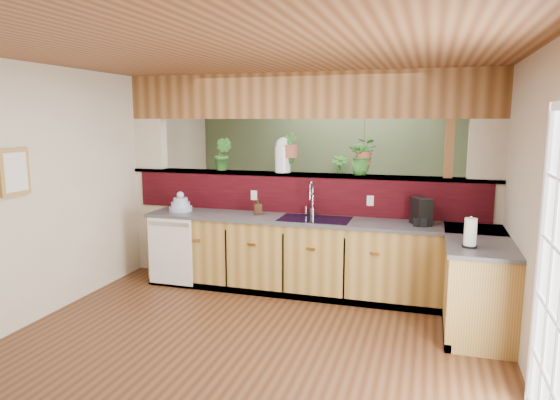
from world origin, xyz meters
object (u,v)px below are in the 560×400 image
(dish_stack, at_px, (181,205))
(glass_jar, at_px, (283,155))
(shelving_console, at_px, (313,215))
(faucet, at_px, (312,197))
(coffee_maker, at_px, (421,212))
(soap_dispenser, at_px, (258,206))
(paper_towel, at_px, (470,233))

(dish_stack, height_order, glass_jar, glass_jar)
(dish_stack, height_order, shelving_console, dish_stack)
(faucet, height_order, coffee_maker, faucet)
(soap_dispenser, relative_size, shelving_console, 0.15)
(paper_towel, xyz_separation_m, glass_jar, (-2.13, 1.23, 0.58))
(soap_dispenser, bearing_deg, paper_towel, -21.33)
(shelving_console, bearing_deg, soap_dispenser, -113.63)
(faucet, relative_size, coffee_maker, 1.40)
(dish_stack, height_order, paper_towel, paper_towel)
(paper_towel, bearing_deg, coffee_maker, 117.07)
(dish_stack, xyz_separation_m, coffee_maker, (2.91, 0.03, 0.06))
(coffee_maker, height_order, paper_towel, coffee_maker)
(glass_jar, relative_size, shelving_console, 0.31)
(paper_towel, relative_size, shelving_console, 0.20)
(coffee_maker, distance_m, glass_jar, 1.81)
(coffee_maker, height_order, glass_jar, glass_jar)
(faucet, relative_size, shelving_console, 0.30)
(coffee_maker, bearing_deg, paper_towel, -87.32)
(faucet, height_order, shelving_console, faucet)
(glass_jar, bearing_deg, soap_dispenser, -125.28)
(dish_stack, bearing_deg, faucet, 5.83)
(glass_jar, bearing_deg, coffee_maker, -11.89)
(coffee_maker, xyz_separation_m, glass_jar, (-1.68, 0.35, 0.57))
(soap_dispenser, bearing_deg, coffee_maker, -1.22)
(faucet, height_order, paper_towel, faucet)
(dish_stack, relative_size, soap_dispenser, 1.39)
(glass_jar, bearing_deg, faucet, -27.01)
(soap_dispenser, xyz_separation_m, coffee_maker, (1.91, -0.04, 0.04))
(faucet, relative_size, paper_towel, 1.48)
(faucet, distance_m, paper_towel, 1.99)
(faucet, bearing_deg, dish_stack, -174.17)
(glass_jar, xyz_separation_m, shelving_console, (-0.04, 1.90, -1.11))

